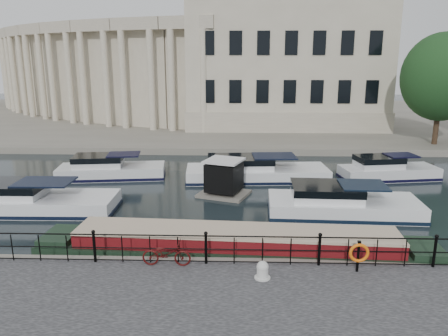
# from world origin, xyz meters

# --- Properties ---
(ground_plane) EXTENTS (160.00, 160.00, 0.00)m
(ground_plane) POSITION_xyz_m (0.00, 0.00, 0.00)
(ground_plane) COLOR black
(ground_plane) RESTS_ON ground
(far_bank) EXTENTS (120.00, 42.00, 0.55)m
(far_bank) POSITION_xyz_m (0.00, 39.00, 0.28)
(far_bank) COLOR #6B665B
(far_bank) RESTS_ON ground_plane
(railing) EXTENTS (24.14, 0.14, 1.22)m
(railing) POSITION_xyz_m (0.00, -2.25, 1.20)
(railing) COLOR black
(railing) RESTS_ON near_quay
(civic_building) EXTENTS (53.55, 31.84, 16.85)m
(civic_building) POSITION_xyz_m (-1.00, 34.71, 7.04)
(civic_building) COLOR #ADA38C
(civic_building) RESTS_ON far_bank
(bicycle) EXTENTS (1.73, 0.63, 0.90)m
(bicycle) POSITION_xyz_m (-1.38, -2.46, 1.00)
(bicycle) COLOR #3F0B0B
(bicycle) RESTS_ON near_quay
(mooring_bollard) EXTENTS (0.54, 0.54, 0.61)m
(mooring_bollard) POSITION_xyz_m (1.96, -3.27, 0.83)
(mooring_bollard) COLOR beige
(mooring_bollard) RESTS_ON near_quay
(life_ring_post) EXTENTS (0.69, 0.19, 1.12)m
(life_ring_post) POSITION_xyz_m (5.24, -2.75, 1.25)
(life_ring_post) COLOR black
(life_ring_post) RESTS_ON near_quay
(narrowboat) EXTENTS (15.77, 2.93, 1.57)m
(narrowboat) POSITION_xyz_m (1.06, -0.65, 0.37)
(narrowboat) COLOR black
(narrowboat) RESTS_ON ground_plane
(harbour_hut) EXTENTS (3.26, 2.99, 2.16)m
(harbour_hut) POSITION_xyz_m (0.32, 7.50, 0.95)
(harbour_hut) COLOR #6B665B
(harbour_hut) RESTS_ON ground_plane
(cabin_cruisers) EXTENTS (28.80, 10.10, 1.99)m
(cabin_cruisers) POSITION_xyz_m (-0.41, 8.07, 0.37)
(cabin_cruisers) COLOR white
(cabin_cruisers) RESTS_ON ground_plane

